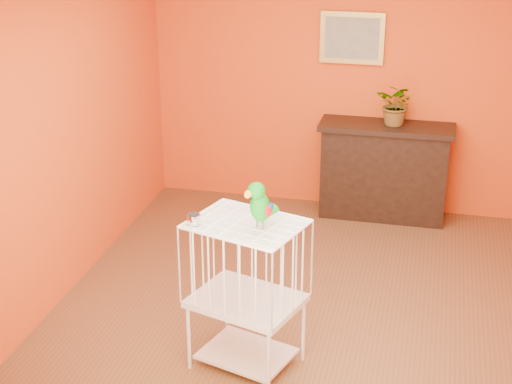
# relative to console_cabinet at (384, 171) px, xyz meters

# --- Properties ---
(ground) EXTENTS (4.50, 4.50, 0.00)m
(ground) POSITION_rel_console_cabinet_xyz_m (-0.40, -2.02, -0.48)
(ground) COLOR brown
(ground) RESTS_ON ground
(room_shell) EXTENTS (4.50, 4.50, 4.50)m
(room_shell) POSITION_rel_console_cabinet_xyz_m (-0.40, -2.02, 1.10)
(room_shell) COLOR #D34313
(room_shell) RESTS_ON ground
(console_cabinet) EXTENTS (1.30, 0.47, 0.96)m
(console_cabinet) POSITION_rel_console_cabinet_xyz_m (0.00, 0.00, 0.00)
(console_cabinet) COLOR black
(console_cabinet) RESTS_ON ground
(potted_plant) EXTENTS (0.50, 0.52, 0.32)m
(potted_plant) POSITION_rel_console_cabinet_xyz_m (0.08, -0.00, 0.64)
(potted_plant) COLOR #26722D
(potted_plant) RESTS_ON console_cabinet
(framed_picture) EXTENTS (0.62, 0.04, 0.50)m
(framed_picture) POSITION_rel_console_cabinet_xyz_m (-0.40, 0.19, 1.27)
(framed_picture) COLOR #B79441
(framed_picture) RESTS_ON room_shell
(birdcage) EXTENTS (0.84, 0.73, 1.10)m
(birdcage) POSITION_rel_console_cabinet_xyz_m (-0.70, -2.82, 0.09)
(birdcage) COLOR white
(birdcage) RESTS_ON ground
(feed_cup) EXTENTS (0.09, 0.09, 0.06)m
(feed_cup) POSITION_rel_console_cabinet_xyz_m (-1.03, -2.91, 0.65)
(feed_cup) COLOR silver
(feed_cup) RESTS_ON birdcage
(parrot) EXTENTS (0.21, 0.28, 0.32)m
(parrot) POSITION_rel_console_cabinet_xyz_m (-0.60, -2.86, 0.78)
(parrot) COLOR #59544C
(parrot) RESTS_ON birdcage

